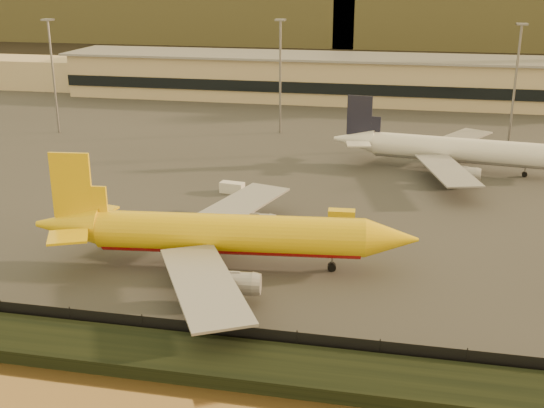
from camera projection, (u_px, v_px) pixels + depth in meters
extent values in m
plane|color=black|center=(232.00, 288.00, 80.79)|extent=(900.00, 900.00, 0.00)
cube|color=black|center=(186.00, 358.00, 64.82)|extent=(320.00, 7.00, 1.40)
cube|color=#2D2D2D|center=(331.00, 122.00, 168.71)|extent=(320.00, 220.00, 0.20)
cube|color=black|center=(199.00, 332.00, 68.33)|extent=(300.00, 0.05, 2.20)
cube|color=tan|center=(345.00, 79.00, 194.51)|extent=(160.00, 22.00, 12.00)
cube|color=black|center=(340.00, 89.00, 184.46)|extent=(160.00, 0.60, 3.00)
cube|color=gray|center=(346.00, 57.00, 192.46)|extent=(164.00, 24.00, 0.60)
cube|color=tan|center=(48.00, 73.00, 217.03)|extent=(50.00, 18.00, 9.00)
cylinder|color=slate|center=(54.00, 78.00, 153.05)|extent=(0.50, 0.50, 25.00)
cube|color=slate|center=(48.00, 20.00, 148.93)|extent=(2.20, 2.20, 0.40)
cylinder|color=slate|center=(280.00, 78.00, 152.66)|extent=(0.50, 0.50, 25.00)
cube|color=slate|center=(280.00, 20.00, 148.54)|extent=(2.20, 2.20, 0.40)
cylinder|color=slate|center=(515.00, 87.00, 141.16)|extent=(0.50, 0.50, 25.00)
cube|color=slate|center=(522.00, 24.00, 137.03)|extent=(2.20, 2.20, 0.40)
cylinder|color=#E6B90C|center=(230.00, 233.00, 84.48)|extent=(33.52, 8.47, 4.79)
cylinder|color=#AC0B09|center=(231.00, 239.00, 84.75)|extent=(32.49, 7.32, 3.74)
cone|color=#E6B90C|center=(392.00, 239.00, 82.73)|extent=(6.95, 5.49, 4.79)
cone|color=#E6B90C|center=(68.00, 225.00, 86.20)|extent=(8.78, 5.69, 4.79)
cube|color=#E6B90C|center=(71.00, 185.00, 84.40)|extent=(5.08, 0.95, 8.39)
cube|color=#E6B90C|center=(95.00, 210.00, 90.43)|extent=(5.43, 5.39, 0.29)
cube|color=#E6B90C|center=(68.00, 237.00, 81.40)|extent=(6.08, 6.05, 0.29)
cube|color=gray|center=(238.00, 206.00, 96.86)|extent=(11.79, 21.72, 0.29)
cylinder|color=gray|center=(251.00, 223.00, 94.15)|extent=(5.79, 3.24, 2.64)
cube|color=gray|center=(204.00, 284.00, 72.81)|extent=(15.55, 21.32, 0.29)
cylinder|color=gray|center=(230.00, 283.00, 75.96)|extent=(5.79, 3.24, 2.64)
cylinder|color=black|center=(332.00, 267.00, 84.67)|extent=(1.14, 0.95, 1.05)
cylinder|color=slate|center=(332.00, 263.00, 84.49)|extent=(0.18, 0.18, 2.16)
cylinder|color=black|center=(201.00, 269.00, 84.06)|extent=(1.14, 0.95, 1.05)
cylinder|color=slate|center=(201.00, 265.00, 83.88)|extent=(0.18, 0.18, 2.16)
cylinder|color=black|center=(207.00, 255.00, 88.13)|extent=(1.14, 0.95, 1.05)
cylinder|color=slate|center=(207.00, 251.00, 87.95)|extent=(0.18, 0.18, 2.16)
cylinder|color=silver|center=(458.00, 149.00, 125.72)|extent=(31.66, 8.09, 4.36)
cylinder|color=gray|center=(458.00, 153.00, 125.96)|extent=(30.68, 7.04, 3.40)
cone|color=silver|center=(354.00, 140.00, 131.55)|extent=(8.31, 5.27, 4.36)
cube|color=black|center=(360.00, 115.00, 129.73)|extent=(4.80, 0.92, 7.62)
cube|color=silver|center=(367.00, 134.00, 134.82)|extent=(5.69, 5.59, 0.26)
cube|color=silver|center=(358.00, 144.00, 127.01)|extent=(5.07, 4.90, 0.26)
cube|color=gray|center=(458.00, 139.00, 136.96)|extent=(14.81, 20.11, 0.26)
cylinder|color=gray|center=(468.00, 149.00, 134.06)|extent=(5.48, 3.01, 2.40)
cube|color=gray|center=(447.00, 170.00, 115.49)|extent=(11.00, 20.52, 0.26)
cylinder|color=gray|center=(461.00, 173.00, 117.86)|extent=(5.48, 3.01, 2.40)
cylinder|color=black|center=(525.00, 174.00, 123.28)|extent=(1.04, 0.87, 0.96)
cylinder|color=slate|center=(525.00, 172.00, 123.11)|extent=(0.23, 0.23, 1.96)
cylinder|color=black|center=(438.00, 170.00, 126.14)|extent=(1.04, 0.87, 0.96)
cylinder|color=slate|center=(438.00, 167.00, 125.97)|extent=(0.23, 0.23, 1.96)
cylinder|color=black|center=(440.00, 164.00, 129.65)|extent=(1.04, 0.87, 0.96)
cylinder|color=slate|center=(440.00, 162.00, 129.49)|extent=(0.23, 0.23, 1.96)
cube|color=#E6B90C|center=(342.00, 216.00, 101.26)|extent=(4.10, 2.07, 1.79)
cube|color=silver|center=(232.00, 188.00, 114.36)|extent=(4.20, 2.33, 1.79)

